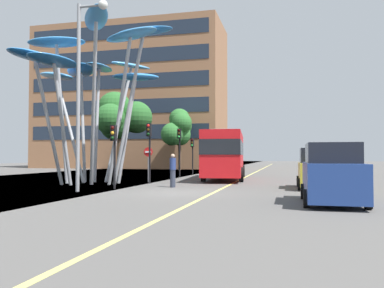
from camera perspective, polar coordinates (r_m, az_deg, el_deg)
ground at (r=18.64m, az=-4.28°, el=-7.06°), size 120.00×240.00×0.10m
red_bus at (r=28.74m, az=4.74°, el=-1.23°), size 3.42×10.30×3.54m
leaf_sculpture at (r=25.68m, az=-14.12°, el=10.70°), size 11.04×11.26×9.12m
traffic_light_kerb_near at (r=20.50m, az=-11.17°, el=0.19°), size 0.28×0.42×3.25m
traffic_light_kerb_far at (r=24.43m, az=-6.18°, el=0.58°), size 0.28×0.42×3.68m
traffic_light_island_mid at (r=31.71m, az=-1.83°, el=0.28°), size 0.28×0.42×3.88m
traffic_light_opposite at (r=37.04m, az=0.05°, el=-0.59°), size 0.28×0.42×3.35m
car_parked_near at (r=14.85m, az=19.48°, el=-4.24°), size 2.06×4.34×2.13m
car_parked_mid at (r=21.39m, az=17.49°, el=-3.55°), size 1.96×3.97×2.09m
street_lamp at (r=19.74m, az=-15.24°, el=9.81°), size 1.56×0.44×9.02m
tree_pavement_near at (r=36.15m, az=-10.39°, el=3.88°), size 5.17×4.66×7.59m
tree_pavement_far at (r=47.85m, az=-1.93°, el=2.31°), size 3.63×4.28×7.52m
pedestrian at (r=21.37m, az=-2.78°, el=-3.81°), size 0.34×0.34×1.80m
no_entry_sign at (r=25.69m, az=-6.30°, el=-2.12°), size 0.60×0.12×2.25m
backdrop_building at (r=58.70m, az=-8.75°, el=6.49°), size 26.72×10.19×20.15m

